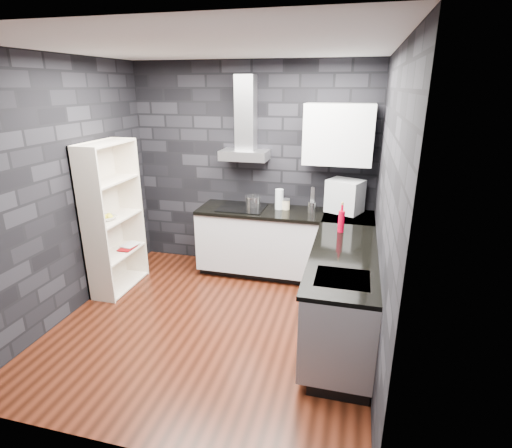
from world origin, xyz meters
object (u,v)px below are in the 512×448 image
at_px(pot, 253,202).
at_px(glass_vase, 279,199).
at_px(red_bottle, 341,221).
at_px(fruit_bowl, 108,218).
at_px(storage_jar, 286,205).
at_px(utensil_crock, 312,207).
at_px(appliance_garage, 345,196).
at_px(bookshelf, 113,218).

relative_size(pot, glass_vase, 0.77).
bearing_deg(pot, red_bottle, -30.14).
relative_size(glass_vase, fruit_bowl, 1.29).
bearing_deg(fruit_bowl, storage_jar, 26.93).
xyz_separation_m(pot, utensil_crock, (0.76, -0.03, -0.01)).
relative_size(storage_jar, utensil_crock, 0.94).
xyz_separation_m(appliance_garage, fruit_bowl, (-2.65, -0.96, -0.19)).
relative_size(storage_jar, red_bottle, 0.52).
xyz_separation_m(pot, bookshelf, (-1.49, -0.87, -0.07)).
relative_size(pot, appliance_garage, 0.50).
bearing_deg(utensil_crock, fruit_bowl, -157.44).
bearing_deg(fruit_bowl, utensil_crock, 22.56).
xyz_separation_m(glass_vase, storage_jar, (0.08, 0.01, -0.07)).
height_order(utensil_crock, red_bottle, red_bottle).
bearing_deg(pot, glass_vase, -0.55).
relative_size(red_bottle, fruit_bowl, 1.18).
height_order(glass_vase, appliance_garage, appliance_garage).
bearing_deg(pot, storage_jar, 0.83).
relative_size(pot, red_bottle, 0.84).
relative_size(glass_vase, utensil_crock, 1.99).
height_order(pot, bookshelf, bookshelf).
height_order(glass_vase, red_bottle, glass_vase).
height_order(pot, fruit_bowl, pot).
distance_m(utensil_crock, red_bottle, 0.75).
bearing_deg(bookshelf, storage_jar, 42.71).
distance_m(pot, utensil_crock, 0.76).
distance_m(bookshelf, fruit_bowl, 0.11).
relative_size(storage_jar, fruit_bowl, 0.61).
bearing_deg(utensil_crock, glass_vase, 176.04).
distance_m(pot, red_bottle, 1.33).
height_order(appliance_garage, bookshelf, bookshelf).
xyz_separation_m(storage_jar, red_bottle, (0.72, -0.67, 0.06)).
height_order(appliance_garage, fruit_bowl, appliance_garage).
relative_size(bookshelf, fruit_bowl, 9.06).
xyz_separation_m(utensil_crock, fruit_bowl, (-2.26, -0.94, -0.03)).
height_order(appliance_garage, red_bottle, appliance_garage).
distance_m(glass_vase, bookshelf, 2.04).
relative_size(storage_jar, appliance_garage, 0.31).
distance_m(glass_vase, storage_jar, 0.11).
bearing_deg(pot, fruit_bowl, -147.01).
bearing_deg(storage_jar, pot, -179.17).
bearing_deg(red_bottle, fruit_bowl, -173.48).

